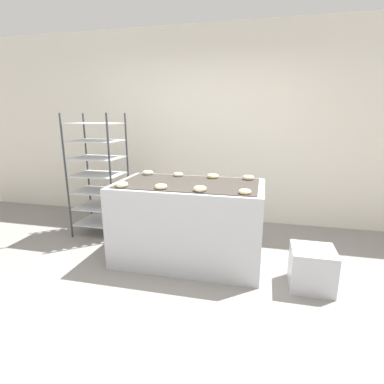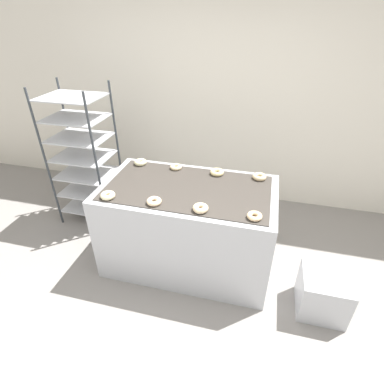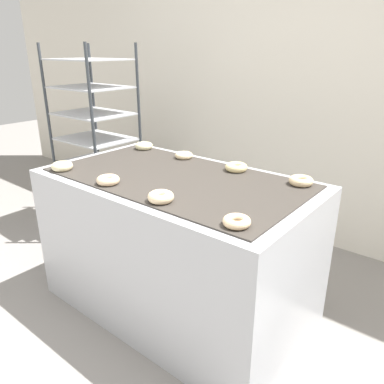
% 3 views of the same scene
% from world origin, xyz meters
% --- Properties ---
extents(ground_plane, '(14.00, 14.00, 0.00)m').
position_xyz_m(ground_plane, '(0.00, 0.00, 0.00)').
color(ground_plane, gray).
extents(wall_back, '(8.00, 0.05, 2.80)m').
position_xyz_m(wall_back, '(0.00, 2.12, 1.40)').
color(wall_back, silver).
rests_on(wall_back, ground_plane).
extents(fryer_machine, '(1.58, 0.89, 0.88)m').
position_xyz_m(fryer_machine, '(0.00, 0.70, 0.44)').
color(fryer_machine, '#B7BABF').
rests_on(fryer_machine, ground_plane).
extents(baking_rack_cart, '(0.64, 0.51, 1.60)m').
position_xyz_m(baking_rack_cart, '(-1.35, 1.17, 0.82)').
color(baking_rack_cart, '#33383D').
rests_on(baking_rack_cart, ground_plane).
extents(glaze_bin, '(0.39, 0.38, 0.38)m').
position_xyz_m(glaze_bin, '(1.26, 0.40, 0.19)').
color(glaze_bin, '#B7BABF').
rests_on(glaze_bin, ground_plane).
extents(donut_near_left, '(0.12, 0.12, 0.05)m').
position_xyz_m(donut_near_left, '(-0.61, 0.37, 0.90)').
color(donut_near_left, beige).
rests_on(donut_near_left, fryer_machine).
extents(donut_near_midleft, '(0.12, 0.12, 0.04)m').
position_xyz_m(donut_near_midleft, '(-0.20, 0.38, 0.90)').
color(donut_near_midleft, beige).
rests_on(donut_near_midleft, fryer_machine).
extents(donut_near_midright, '(0.13, 0.13, 0.05)m').
position_xyz_m(donut_near_midright, '(0.19, 0.38, 0.90)').
color(donut_near_midright, beige).
rests_on(donut_near_midright, fryer_machine).
extents(donut_near_right, '(0.12, 0.12, 0.04)m').
position_xyz_m(donut_near_right, '(0.61, 0.38, 0.90)').
color(donut_near_right, beige).
rests_on(donut_near_right, fryer_machine).
extents(donut_far_left, '(0.13, 0.13, 0.05)m').
position_xyz_m(donut_far_left, '(-0.59, 1.02, 0.90)').
color(donut_far_left, beige).
rests_on(donut_far_left, fryer_machine).
extents(donut_far_midleft, '(0.12, 0.12, 0.04)m').
position_xyz_m(donut_far_midleft, '(-0.21, 1.02, 0.90)').
color(donut_far_midleft, beige).
rests_on(donut_far_midleft, fryer_machine).
extents(donut_far_midright, '(0.13, 0.13, 0.04)m').
position_xyz_m(donut_far_midright, '(0.21, 1.01, 0.90)').
color(donut_far_midright, beige).
rests_on(donut_far_midright, fryer_machine).
extents(donut_far_right, '(0.13, 0.13, 0.04)m').
position_xyz_m(donut_far_right, '(0.61, 1.02, 0.90)').
color(donut_far_right, beige).
rests_on(donut_far_right, fryer_machine).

